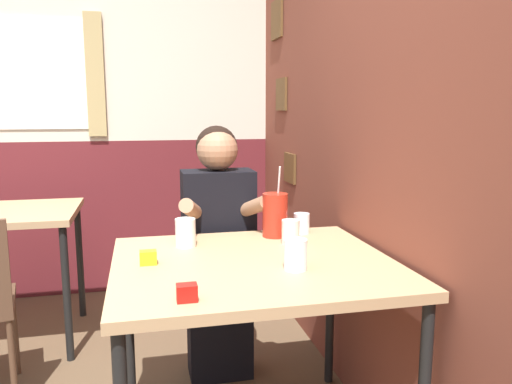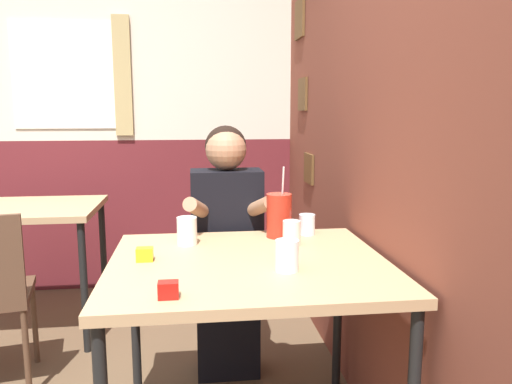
{
  "view_description": "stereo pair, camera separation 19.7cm",
  "coord_description": "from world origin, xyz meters",
  "px_view_note": "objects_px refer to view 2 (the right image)",
  "views": [
    {
      "loc": [
        0.45,
        -1.28,
        1.31
      ],
      "look_at": [
        0.89,
        0.62,
        0.99
      ],
      "focal_mm": 35.0,
      "sensor_mm": 36.0,
      "label": 1
    },
    {
      "loc": [
        0.64,
        -1.31,
        1.31
      ],
      "look_at": [
        0.89,
        0.62,
        0.99
      ],
      "focal_mm": 35.0,
      "sensor_mm": 36.0,
      "label": 2
    }
  ],
  "objects_px": {
    "person_seated": "(227,249)",
    "background_table": "(26,221)",
    "main_table": "(249,278)",
    "cocktail_pitcher": "(279,215)"
  },
  "relations": [
    {
      "from": "main_table",
      "to": "background_table",
      "type": "xyz_separation_m",
      "value": [
        -1.16,
        1.21,
        -0.02
      ]
    },
    {
      "from": "background_table",
      "to": "cocktail_pitcher",
      "type": "relative_size",
      "value": 2.64
    },
    {
      "from": "person_seated",
      "to": "background_table",
      "type": "bearing_deg",
      "value": 151.28
    },
    {
      "from": "person_seated",
      "to": "cocktail_pitcher",
      "type": "distance_m",
      "value": 0.4
    },
    {
      "from": "main_table",
      "to": "person_seated",
      "type": "height_order",
      "value": "person_seated"
    },
    {
      "from": "main_table",
      "to": "cocktail_pitcher",
      "type": "bearing_deg",
      "value": 62.6
    },
    {
      "from": "background_table",
      "to": "person_seated",
      "type": "relative_size",
      "value": 0.66
    },
    {
      "from": "person_seated",
      "to": "cocktail_pitcher",
      "type": "relative_size",
      "value": 4.02
    },
    {
      "from": "background_table",
      "to": "person_seated",
      "type": "bearing_deg",
      "value": -28.72
    },
    {
      "from": "background_table",
      "to": "cocktail_pitcher",
      "type": "distance_m",
      "value": 1.61
    }
  ]
}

